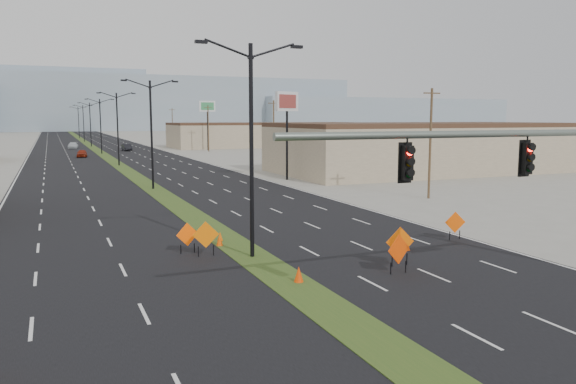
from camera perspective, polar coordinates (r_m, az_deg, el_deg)
name	(u,v)px	position (r m, az deg, el deg)	size (l,w,h in m)	color
ground	(392,353)	(16.82, 10.56, -15.82)	(600.00, 600.00, 0.00)	gray
road_surface	(100,153)	(113.34, -18.55, 3.82)	(25.00, 400.00, 0.02)	black
median_strip	(100,153)	(113.34, -18.55, 3.82)	(2.00, 400.00, 0.04)	#2C4E1B
building_se_near	(423,149)	(71.94, 13.51, 4.26)	(36.00, 18.00, 5.50)	tan
building_se_far	(267,135)	(131.43, -2.14, 5.76)	(44.00, 16.00, 5.00)	tan
mesa_center	(146,104)	(316.65, -14.24, 8.67)	(220.00, 50.00, 28.00)	#8699A6
mesa_east	(378,114)	(356.77, 9.09, 7.86)	(160.00, 50.00, 18.00)	#8699A6
mesa_backdrop	(4,100)	(333.63, -26.89, 8.37)	(140.00, 50.00, 32.00)	#8699A6
signal_mast	(564,169)	(22.76, 26.26, 2.13)	(16.30, 0.60, 8.00)	slate
streetlight_0	(251,144)	(26.30, -3.74, 4.89)	(5.15, 0.24, 10.02)	black
streetlight_1	(151,131)	(53.53, -13.71, 6.05)	(5.15, 0.24, 10.02)	black
streetlight_2	(118,126)	(81.28, -16.93, 6.39)	(5.15, 0.24, 10.02)	black
streetlight_3	(101,124)	(109.16, -18.51, 6.54)	(5.15, 0.24, 10.02)	black
streetlight_4	(90,123)	(137.09, -19.44, 6.63)	(5.15, 0.24, 10.02)	black
streetlight_5	(83,122)	(165.04, -20.06, 6.69)	(5.15, 0.24, 10.02)	black
streetlight_6	(79,121)	(193.01, -20.50, 6.73)	(5.15, 0.24, 10.02)	black
utility_pole_0	(430,142)	(47.47, 14.26, 4.97)	(1.60, 0.20, 9.00)	#4C3823
utility_pole_1	(274,132)	(78.26, -1.46, 6.13)	(1.60, 0.20, 9.00)	#4C3823
utility_pole_2	(208,128)	(111.57, -8.10, 6.49)	(1.60, 0.20, 9.00)	#4C3823
utility_pole_3	(172,125)	(145.67, -11.66, 6.64)	(1.60, 0.20, 9.00)	#4C3823
car_left	(82,153)	(100.62, -20.20, 3.69)	(1.54, 3.82, 1.30)	maroon
car_mid	(127,147)	(117.53, -16.06, 4.38)	(1.48, 4.23, 1.39)	black
car_far	(73,145)	(129.81, -21.00, 4.43)	(1.87, 4.60, 1.33)	silver
construction_sign_1	(187,236)	(28.02, -10.19, -4.38)	(1.14, 0.25, 1.53)	#FF5405
construction_sign_2	(206,236)	(27.26, -8.36, -4.43)	(1.28, 0.16, 1.71)	#E06104
construction_sign_3	(400,243)	(25.72, 11.31, -5.11)	(1.34, 0.23, 1.80)	#DC5504
construction_sign_4	(399,251)	(24.47, 11.18, -5.86)	(1.27, 0.35, 1.73)	#D83904
construction_sign_5	(455,223)	(31.98, 16.62, -3.07)	(1.14, 0.34, 1.56)	#DC4904
cone_0	(220,237)	(30.53, -6.91, -4.52)	(0.33, 0.33, 0.55)	#DA5204
cone_1	(299,275)	(22.89, 1.10, -8.40)	(0.41, 0.41, 0.68)	#D83904
cone_2	(406,244)	(28.93, 11.93, -5.21)	(0.39, 0.39, 0.64)	#F64305
cone_3	(220,241)	(29.40, -6.96, -4.92)	(0.37, 0.37, 0.62)	#DD4604
pole_sign_east_near	(287,108)	(60.10, -0.10, 8.51)	(2.97, 1.42, 9.36)	black
pole_sign_east_far	(207,110)	(116.53, -8.20, 8.27)	(3.29, 0.69, 10.02)	black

